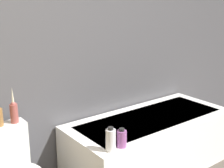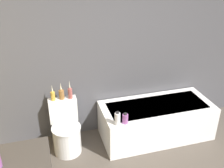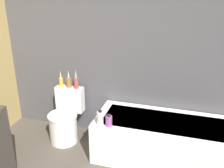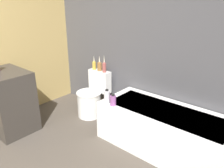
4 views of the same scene
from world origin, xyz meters
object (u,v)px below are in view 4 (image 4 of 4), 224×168
(vase_gold, at_px, (94,65))
(vase_silver, at_px, (100,66))
(toilet, at_px, (92,98))
(vase_bronze, at_px, (104,67))
(shampoo_bottle_tall, at_px, (107,97))
(bathtub, at_px, (164,130))
(shampoo_bottle_short, at_px, (113,100))

(vase_gold, height_order, vase_silver, vase_silver)
(vase_silver, bearing_deg, toilet, -90.00)
(toilet, xyz_separation_m, vase_bronze, (0.12, 0.18, 0.52))
(toilet, bearing_deg, shampoo_bottle_tall, -28.27)
(bathtub, distance_m, vase_gold, 1.57)
(bathtub, distance_m, shampoo_bottle_tall, 0.84)
(vase_gold, bearing_deg, toilet, -58.38)
(bathtub, bearing_deg, vase_gold, 170.48)
(toilet, bearing_deg, vase_bronze, 57.00)
(vase_silver, distance_m, vase_bronze, 0.12)
(vase_bronze, bearing_deg, vase_silver, 172.60)
(vase_silver, bearing_deg, vase_gold, -177.38)
(toilet, relative_size, vase_silver, 2.87)
(shampoo_bottle_short, bearing_deg, shampoo_bottle_tall, 179.56)
(bathtub, height_order, toilet, toilet)
(vase_bronze, bearing_deg, toilet, -123.00)
(vase_silver, relative_size, vase_bronze, 0.88)
(shampoo_bottle_short, bearing_deg, vase_gold, 148.15)
(toilet, distance_m, shampoo_bottle_short, 0.88)
(bathtub, height_order, shampoo_bottle_short, shampoo_bottle_short)
(vase_gold, bearing_deg, vase_silver, 2.62)
(vase_silver, xyz_separation_m, shampoo_bottle_tall, (0.64, -0.54, -0.18))
(bathtub, distance_m, toilet, 1.35)
(shampoo_bottle_tall, relative_size, shampoo_bottle_short, 1.25)
(bathtub, bearing_deg, vase_bronze, 169.13)
(vase_silver, relative_size, shampoo_bottle_tall, 1.31)
(vase_gold, xyz_separation_m, shampoo_bottle_tall, (0.76, -0.54, -0.18))
(bathtub, relative_size, shampoo_bottle_short, 10.79)
(shampoo_bottle_tall, bearing_deg, vase_bronze, 134.86)
(vase_gold, height_order, vase_bronze, vase_bronze)
(bathtub, distance_m, vase_silver, 1.47)
(vase_bronze, height_order, shampoo_bottle_tall, vase_bronze)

